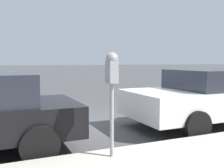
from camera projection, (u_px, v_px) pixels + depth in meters
name	position (u px, v px, depth m)	size (l,w,h in m)	color
ground_plane	(106.00, 125.00, 6.82)	(220.00, 220.00, 0.00)	#424244
parking_meter	(112.00, 77.00, 3.98)	(0.21, 0.19, 1.62)	gray
car_white	(218.00, 95.00, 6.90)	(2.16, 4.87, 1.44)	silver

